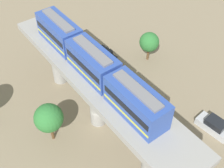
{
  "coord_description": "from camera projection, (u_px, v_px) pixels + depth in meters",
  "views": [
    {
      "loc": [
        12.22,
        19.06,
        28.9
      ],
      "look_at": [
        -2.5,
        -0.47,
        4.7
      ],
      "focal_mm": 46.43,
      "sensor_mm": 36.0,
      "label": 1
    }
  ],
  "objects": [
    {
      "name": "parked_car_blue",
      "position": [
        123.0,
        89.0,
        39.29
      ],
      "size": [
        2.45,
        4.43,
        1.76
      ],
      "rotation": [
        0.0,
        0.0,
        -0.16
      ],
      "color": "#284CB7",
      "rests_on": "ground"
    },
    {
      "name": "tree_far_corner",
      "position": [
        49.0,
        118.0,
        31.94
      ],
      "size": [
        3.3,
        3.3,
        5.43
      ],
      "color": "brown",
      "rests_on": "ground"
    },
    {
      "name": "parked_car_silver",
      "position": [
        214.0,
        126.0,
        34.92
      ],
      "size": [
        2.2,
        4.35,
        1.76
      ],
      "rotation": [
        0.0,
        0.0,
        0.1
      ],
      "color": "#B2B5BA",
      "rests_on": "ground"
    },
    {
      "name": "ground_plane",
      "position": [
        98.0,
        121.0,
        36.38
      ],
      "size": [
        120.0,
        120.0,
        0.0
      ],
      "primitive_type": "plane",
      "color": "#84755B"
    },
    {
      "name": "train",
      "position": [
        93.0,
        62.0,
        30.05
      ],
      "size": [
        2.64,
        20.5,
        3.24
      ],
      "color": "#2D4CA5",
      "rests_on": "viaduct"
    },
    {
      "name": "parked_car_black",
      "position": [
        104.0,
        55.0,
        44.59
      ],
      "size": [
        2.45,
        4.43,
        1.76
      ],
      "rotation": [
        0.0,
        0.0,
        0.16
      ],
      "color": "black",
      "rests_on": "ground"
    },
    {
      "name": "viaduct",
      "position": [
        97.0,
        88.0,
        32.22
      ],
      "size": [
        5.2,
        28.85,
        7.83
      ],
      "color": "#999691",
      "rests_on": "ground"
    },
    {
      "name": "tree_near_viaduct",
      "position": [
        149.0,
        42.0,
        42.77
      ],
      "size": [
        2.94,
        2.94,
        4.72
      ],
      "color": "brown",
      "rests_on": "ground"
    }
  ]
}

